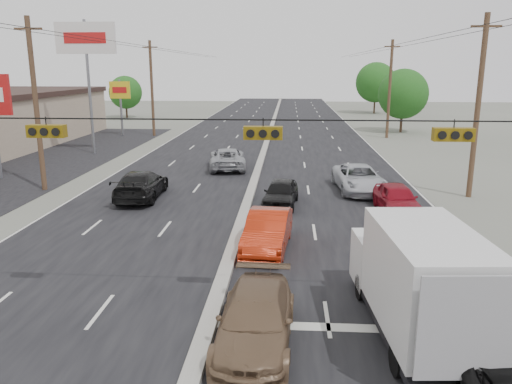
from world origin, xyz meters
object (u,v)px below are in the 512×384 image
red_sedan (268,231)px  tree_right_far (376,82)px  utility_pole_right_b (478,107)px  tree_right_mid (403,94)px  queue_car_e (397,199)px  tan_sedan (256,320)px  queue_car_c (359,179)px  utility_pole_right_c (390,89)px  utility_pole_left_c (152,88)px  box_truck (417,279)px  queue_car_b (396,233)px  tree_left_far (125,92)px  pole_sign_far (120,95)px  queue_car_a (281,193)px  oncoming_near (141,185)px  pole_sign_billboard (86,47)px  utility_pole_left_b (36,104)px  black_suv (487,331)px  oncoming_far (227,159)px

red_sedan → tree_right_far: bearing=82.4°
utility_pole_right_b → tree_right_mid: bearing=85.2°
queue_car_e → tree_right_far: bearing=77.9°
tan_sedan → queue_car_c: 18.09m
utility_pole_right_c → tan_sedan: 43.17m
queue_car_c → tan_sedan: bearing=-110.6°
utility_pole_left_c → queue_car_e: size_ratio=2.31×
box_truck → queue_car_b: bearing=78.3°
tree_right_mid → tree_left_far: bearing=157.9°
utility_pole_right_c → queue_car_e: utility_pole_right_c is taller
pole_sign_far → queue_car_e: (23.68, -28.64, -3.67)m
utility_pole_right_c → box_truck: bearing=-99.5°
tree_right_far → queue_car_a: (-14.19, -57.66, -4.25)m
queue_car_c → oncoming_near: 12.69m
utility_pole_right_c → pole_sign_billboard: pole_sign_billboard is taller
utility_pole_right_b → red_sedan: (-11.10, -9.25, -4.35)m
utility_pole_left_b → queue_car_e: bearing=-10.2°
utility_pole_left_b → tree_right_far: bearing=62.6°
red_sedan → black_suv: (5.76, -7.62, 0.06)m
pole_sign_far → tree_left_far: 20.89m
tree_left_far → oncoming_far: bearing=-62.4°
pole_sign_far → tan_sedan: pole_sign_far is taller
pole_sign_billboard → tree_right_mid: (29.50, 17.00, -4.53)m
red_sedan → oncoming_far: size_ratio=0.85×
utility_pole_right_c → queue_car_c: 25.24m
utility_pole_right_c → queue_car_c: size_ratio=1.81×
utility_pole_left_b → tree_right_far: 61.95m
queue_car_a → oncoming_near: 7.94m
oncoming_near → black_suv: bearing=128.7°
box_truck → queue_car_b: size_ratio=1.51×
utility_pole_right_c → queue_car_a: utility_pole_right_c is taller
tan_sedan → queue_car_e: queue_car_e is taller
pole_sign_far → queue_car_e: pole_sign_far is taller
utility_pole_right_c → box_truck: (-6.81, -40.72, -3.46)m
tree_right_mid → red_sedan: size_ratio=1.55×
tree_right_far → black_suv: 72.53m
pole_sign_billboard → box_truck: size_ratio=1.70×
utility_pole_left_b → tan_sedan: bearing=-49.9°
utility_pole_right_c → pole_sign_far: size_ratio=1.67×
utility_pole_left_c → queue_car_a: size_ratio=2.42×
utility_pole_right_b → oncoming_near: (-18.56, -1.58, -4.32)m
queue_car_b → queue_car_e: (1.13, 5.33, 0.03)m
tree_left_far → queue_car_e: bearing=-58.6°
utility_pole_right_b → red_sedan: bearing=-140.2°
tree_right_far → queue_car_c: (-9.62, -54.09, -4.19)m
utility_pole_left_b → tree_right_far: (28.50, 55.00, -0.15)m
black_suv → queue_car_a: bearing=108.6°
utility_pole_left_b → queue_car_a: (14.31, -2.66, -4.40)m
tree_right_mid → box_truck: bearing=-101.5°
utility_pole_right_b → tree_left_far: 56.72m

